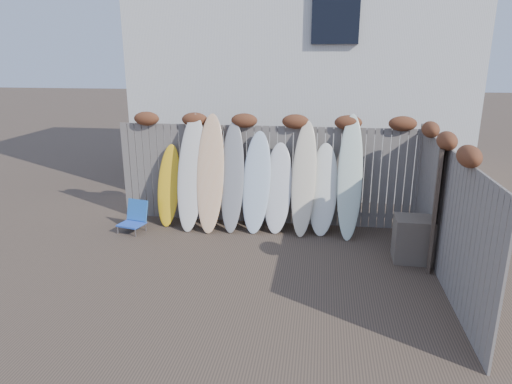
# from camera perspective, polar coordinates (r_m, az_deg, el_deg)

# --- Properties ---
(ground) EXTENTS (80.00, 80.00, 0.00)m
(ground) POSITION_cam_1_polar(r_m,az_deg,el_deg) (7.34, -1.37, -10.20)
(ground) COLOR #493A2D
(back_fence) EXTENTS (6.05, 0.28, 2.24)m
(back_fence) POSITION_cam_1_polar(r_m,az_deg,el_deg) (9.16, 1.44, 3.21)
(back_fence) COLOR slate
(back_fence) RESTS_ON ground
(right_fence) EXTENTS (0.28, 4.40, 2.24)m
(right_fence) POSITION_cam_1_polar(r_m,az_deg,el_deg) (7.29, 22.83, -2.01)
(right_fence) COLOR slate
(right_fence) RESTS_ON ground
(house) EXTENTS (8.50, 5.50, 6.33)m
(house) POSITION_cam_1_polar(r_m,az_deg,el_deg) (12.96, 5.79, 16.09)
(house) COLOR silver
(house) RESTS_ON ground
(beach_chair) EXTENTS (0.55, 0.57, 0.60)m
(beach_chair) POSITION_cam_1_polar(r_m,az_deg,el_deg) (9.26, -14.95, -3.06)
(beach_chair) COLOR blue
(beach_chair) RESTS_ON ground
(wooden_crate) EXTENTS (0.66, 0.56, 0.75)m
(wooden_crate) POSITION_cam_1_polar(r_m,az_deg,el_deg) (8.09, 19.10, -5.60)
(wooden_crate) COLOR #706154
(wooden_crate) RESTS_ON ground
(lattice_panel) EXTENTS (0.35, 1.31, 2.00)m
(lattice_panel) POSITION_cam_1_polar(r_m,az_deg,el_deg) (8.08, 21.48, -1.18)
(lattice_panel) COLOR #31221D
(lattice_panel) RESTS_ON ground
(surfboard_0) EXTENTS (0.51, 0.62, 1.61)m
(surfboard_0) POSITION_cam_1_polar(r_m,az_deg,el_deg) (9.36, -10.85, 0.82)
(surfboard_0) COLOR yellow
(surfboard_0) RESTS_ON ground
(surfboard_1) EXTENTS (0.59, 0.82, 2.24)m
(surfboard_1) POSITION_cam_1_polar(r_m,az_deg,el_deg) (9.02, -8.11, 2.41)
(surfboard_1) COLOR silver
(surfboard_1) RESTS_ON ground
(surfboard_2) EXTENTS (0.56, 0.81, 2.25)m
(surfboard_2) POSITION_cam_1_polar(r_m,az_deg,el_deg) (8.90, -5.74, 2.34)
(surfboard_2) COLOR tan
(surfboard_2) RESTS_ON ground
(surfboard_3) EXTENTS (0.48, 0.75, 2.10)m
(surfboard_3) POSITION_cam_1_polar(r_m,az_deg,el_deg) (8.89, -3.00, 1.86)
(surfboard_3) COLOR gray
(surfboard_3) RESTS_ON ground
(surfboard_4) EXTENTS (0.61, 0.73, 1.93)m
(surfboard_4) POSITION_cam_1_polar(r_m,az_deg,el_deg) (8.83, 0.05, 1.23)
(surfboard_4) COLOR silver
(surfboard_4) RESTS_ON ground
(surfboard_5) EXTENTS (0.59, 0.66, 1.71)m
(surfboard_5) POSITION_cam_1_polar(r_m,az_deg,el_deg) (8.84, 2.73, 0.50)
(surfboard_5) COLOR silver
(surfboard_5) RESTS_ON ground
(surfboard_6) EXTENTS (0.52, 0.79, 2.14)m
(surfboard_6) POSITION_cam_1_polar(r_m,az_deg,el_deg) (8.72, 6.01, 1.67)
(surfboard_6) COLOR beige
(surfboard_6) RESTS_ON ground
(surfboard_7) EXTENTS (0.59, 0.66, 1.73)m
(surfboard_7) POSITION_cam_1_polar(r_m,az_deg,el_deg) (8.80, 8.39, 0.31)
(surfboard_7) COLOR white
(surfboard_7) RESTS_ON ground
(surfboard_8) EXTENTS (0.48, 0.82, 2.28)m
(surfboard_8) POSITION_cam_1_polar(r_m,az_deg,el_deg) (8.69, 11.67, 1.83)
(surfboard_8) COLOR silver
(surfboard_8) RESTS_ON ground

